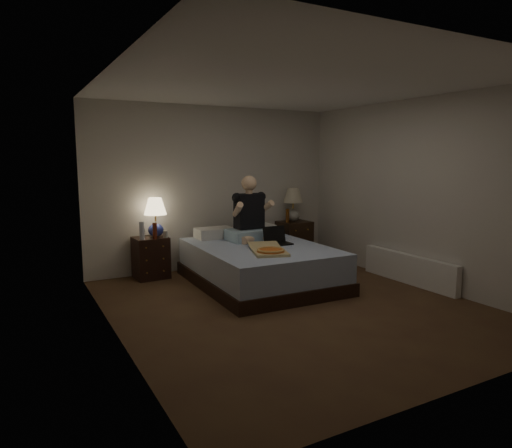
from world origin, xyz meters
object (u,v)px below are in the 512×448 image
lamp_left (155,217)px  beer_bottle_left (155,231)px  nightstand_left (151,258)px  nightstand_right (294,241)px  beer_bottle_right (288,216)px  pizza_box (271,251)px  person (251,208)px  lamp_right (293,205)px  soda_can (165,234)px  bed (260,265)px  radiator (409,269)px  water_bottle (142,231)px  laptop (279,236)px

lamp_left → beer_bottle_left: lamp_left is taller
nightstand_left → nightstand_right: (2.46, 0.02, 0.03)m
beer_bottle_right → beer_bottle_left: bearing=-176.7°
beer_bottle_right → pizza_box: size_ratio=0.30×
person → lamp_right: bearing=27.1°
soda_can → beer_bottle_left: bearing=-165.9°
nightstand_right → person: (-1.15, -0.62, 0.67)m
lamp_right → soda_can: lamp_right is taller
bed → radiator: size_ratio=1.33×
beer_bottle_left → soda_can: bearing=14.1°
water_bottle → nightstand_left: bearing=42.7°
radiator → lamp_right: bearing=106.7°
nightstand_left → soda_can: size_ratio=5.91×
bed → beer_bottle_right: (1.07, 0.99, 0.50)m
beer_bottle_right → lamp_right: bearing=22.6°
pizza_box → soda_can: bearing=138.9°
lamp_left → person: bearing=-27.0°
lamp_right → radiator: size_ratio=0.35×
nightstand_right → soda_can: size_ratio=6.55×
bed → radiator: (1.81, -0.95, -0.07)m
lamp_right → nightstand_left: bearing=-179.5°
nightstand_left → lamp_left: size_ratio=1.06×
soda_can → radiator: 3.42m
lamp_left → laptop: size_ratio=1.65×
laptop → pizza_box: 0.66m
nightstand_left → radiator: bearing=-36.1°
beer_bottle_left → water_bottle: bearing=169.2°
beer_bottle_right → nightstand_left: bearing=179.0°
bed → beer_bottle_right: bearing=44.1°
beer_bottle_left → laptop: 1.72m
lamp_right → pizza_box: lamp_right is taller
water_bottle → person: bearing=-17.5°
soda_can → laptop: laptop is taller
nightstand_left → lamp_right: bearing=-2.5°
nightstand_left → lamp_left: bearing=10.3°
nightstand_left → laptop: 1.87m
bed → lamp_left: lamp_left is taller
beer_bottle_left → laptop: bearing=-31.9°
nightstand_left → radiator: nightstand_left is taller
lamp_right → beer_bottle_right: lamp_right is taller
nightstand_left → beer_bottle_right: size_ratio=2.57×
water_bottle → soda_can: 0.34m
water_bottle → laptop: size_ratio=0.74×
lamp_right → water_bottle: lamp_right is taller
nightstand_right → beer_bottle_right: size_ratio=2.85×
soda_can → person: (1.12, -0.47, 0.36)m
person → pizza_box: person is taller
lamp_left → pizza_box: 1.90m
water_bottle → beer_bottle_left: bearing=-10.8°
nightstand_left → soda_can: bearing=-37.8°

